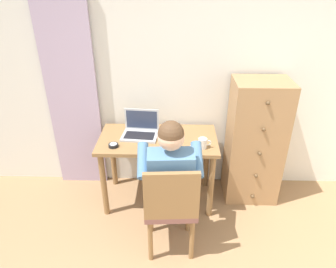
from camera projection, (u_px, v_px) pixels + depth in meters
wall_back at (186, 75)px, 3.06m from camera, size 4.80×0.05×2.50m
curtain_panel at (72, 94)px, 3.12m from camera, size 0.51×0.03×2.13m
desk at (158, 148)px, 3.04m from camera, size 1.14×0.60×0.74m
dresser at (255, 142)px, 3.10m from camera, size 0.53×0.44×1.28m
chair at (171, 205)px, 2.48m from camera, size 0.44×0.42×0.90m
person_seated at (170, 173)px, 2.56m from camera, size 0.55×0.60×1.22m
laptop at (140, 130)px, 3.02m from camera, size 0.36×0.28×0.24m
computer_mouse at (174, 136)px, 2.99m from camera, size 0.07×0.11×0.03m
desk_clock at (113, 145)px, 2.84m from camera, size 0.09×0.09×0.03m
coffee_mug at (203, 143)px, 2.81m from camera, size 0.12×0.08×0.09m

